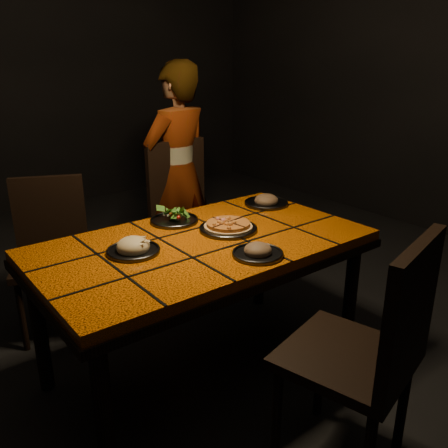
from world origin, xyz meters
TOP-DOWN VIEW (x-y plane):
  - room_shell at (0.00, 0.00)m, footprint 6.04×7.04m
  - dining_table at (0.00, 0.00)m, footprint 1.62×0.92m
  - chair_near at (0.11, -0.92)m, footprint 0.56×0.56m
  - chair_far_left at (-0.44, 0.94)m, footprint 0.55×0.55m
  - chair_far_right at (0.53, 0.95)m, footprint 0.48×0.48m
  - diner at (0.56, 1.09)m, footprint 0.63×0.46m
  - plate_pizza at (0.18, 0.03)m, footprint 0.30×0.30m
  - plate_pasta at (-0.34, 0.06)m, footprint 0.24×0.24m
  - plate_salad at (0.03, 0.31)m, footprint 0.26×0.26m
  - plate_mushroom_a at (0.08, -0.31)m, footprint 0.23×0.23m
  - plate_mushroom_b at (0.64, 0.24)m, footprint 0.26×0.26m

SIDE VIEW (x-z plane):
  - chair_far_left at x=-0.44m, z-range 0.07..0.99m
  - chair_near at x=0.11m, z-range 0.07..1.10m
  - chair_far_right at x=0.53m, z-range 0.08..1.11m
  - dining_table at x=0.00m, z-range 0.30..1.05m
  - plate_pizza at x=0.18m, z-range 0.75..0.79m
  - plate_mushroom_a at x=0.08m, z-range 0.73..0.81m
  - plate_pasta at x=-0.34m, z-range 0.73..0.81m
  - plate_mushroom_b at x=0.64m, z-range 0.73..0.82m
  - plate_salad at x=0.03m, z-range 0.74..0.81m
  - diner at x=0.56m, z-range 0.00..1.58m
  - room_shell at x=0.00m, z-range -0.04..3.04m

